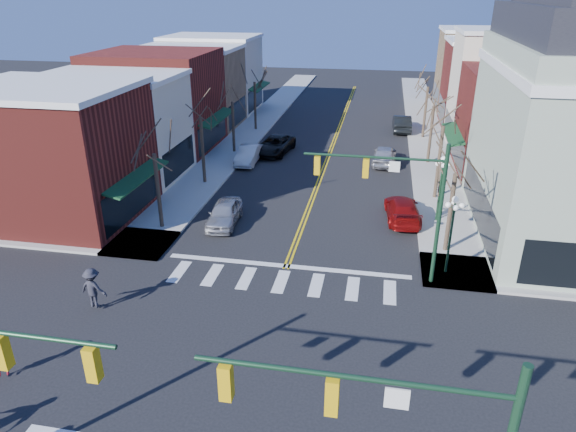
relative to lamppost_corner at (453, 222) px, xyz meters
The scene contains 31 objects.
ground 12.18m from the lamppost_corner, 133.97° to the right, with size 160.00×160.00×0.00m, color black.
sidewalk_left 20.69m from the lamppost_corner, 145.84° to the left, with size 3.50×70.00×0.15m, color #9E9B93.
sidewalk_right 11.87m from the lamppost_corner, 87.26° to the left, with size 3.50×70.00×0.15m, color #9E9B93.
bldg_left_brick_a 23.94m from the lamppost_corner, behind, with size 10.00×8.50×8.00m, color maroon.
bldg_left_stucco_a 26.14m from the lamppost_corner, 155.10° to the left, with size 10.00×7.00×7.50m, color beige.
bldg_left_brick_b 30.40m from the lamppost_corner, 141.28° to the left, with size 10.00×9.00×8.50m, color maroon.
bldg_left_tan 36.13m from the lamppost_corner, 131.01° to the left, with size 10.00×7.50×7.80m, color #9F7E57.
bldg_left_stucco_b 42.28m from the lamppost_corner, 124.10° to the left, with size 10.00×8.00×8.20m, color beige.
bldg_right_brick_a 18.76m from the lamppost_corner, 67.06° to the left, with size 10.00×8.50×8.00m, color maroon.
bldg_right_stucco 26.12m from the lamppost_corner, 73.72° to the left, with size 10.00×7.00×10.00m, color beige.
bldg_right_brick_b 33.33m from the lamppost_corner, 77.34° to the left, with size 10.00×8.00×8.50m, color maroon.
bldg_right_tan 41.18m from the lamppost_corner, 79.78° to the left, with size 10.00×8.00×9.00m, color #9F7E57.
traffic_mast_far_right 3.36m from the lamppost_corner, 157.49° to the right, with size 6.60×0.28×7.20m.
lamppost_corner is the anchor object (origin of this frame).
lamppost_midblock 6.50m from the lamppost_corner, 90.00° to the left, with size 0.36×0.36×4.33m.
tree_left_a 16.80m from the lamppost_corner, behind, with size 0.24×0.24×4.76m, color #382B21.
tree_left_b 19.65m from the lamppost_corner, 147.69° to the left, with size 0.24×0.24×5.04m, color #382B21.
tree_left_c 24.87m from the lamppost_corner, 131.90° to the left, with size 0.24×0.24×4.55m, color #382B21.
tree_left_d 31.27m from the lamppost_corner, 122.06° to the left, with size 0.24×0.24×4.90m, color #382B21.
tree_right_a 2.59m from the lamppost_corner, 85.43° to the left, with size 0.24×0.24×4.62m, color #382B21.
tree_right_b 10.51m from the lamppost_corner, 88.91° to the left, with size 0.24×0.24×5.18m, color #382B21.
tree_right_c 18.51m from the lamppost_corner, 89.38° to the left, with size 0.24×0.24×4.83m, color #382B21.
tree_right_d 26.51m from the lamppost_corner, 89.57° to the left, with size 0.24×0.24×4.97m, color #382B21.
car_left_near 13.73m from the lamppost_corner, 163.60° to the left, with size 1.72×4.28×1.46m, color #A9A9AE.
car_left_mid 21.69m from the lamppost_corner, 132.59° to the left, with size 1.53×4.40×1.45m, color silver.
car_left_far 23.15m from the lamppost_corner, 124.34° to the left, with size 2.49×5.41×1.50m, color black.
car_right_near 7.18m from the lamppost_corner, 107.99° to the left, with size 1.99×4.89×1.42m, color maroon.
car_right_mid 18.15m from the lamppost_corner, 100.88° to the left, with size 1.84×4.58×1.56m, color #B5B5BA.
car_right_far 29.08m from the lamppost_corner, 93.56° to the left, with size 1.73×4.95×1.63m, color black.
pedestrian_red_a 20.49m from the lamppost_corner, 147.26° to the right, with size 0.56×0.37×1.54m, color #A8111D.
pedestrian_dark_b 17.33m from the lamppost_corner, 158.92° to the right, with size 1.26×0.72×1.95m, color #22222A.
Camera 1 is at (4.42, -15.56, 13.55)m, focal length 32.00 mm.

